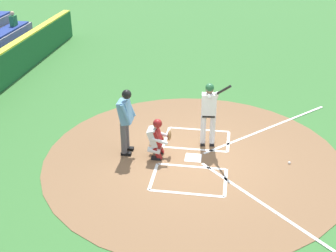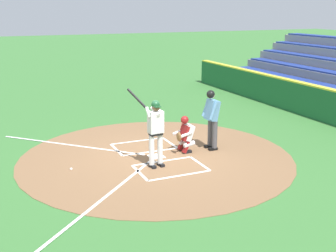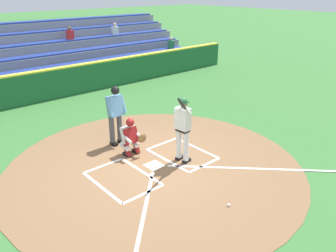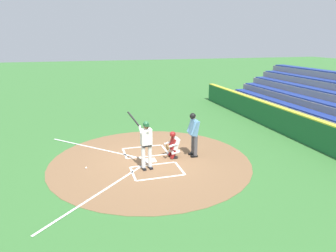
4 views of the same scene
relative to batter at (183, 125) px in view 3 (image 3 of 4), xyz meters
The scene contains 9 objects.
ground_plane 1.37m from the batter, 23.56° to the right, with size 120.00×120.00×0.00m, color #387033.
dirt_circle 1.36m from the batter, 23.56° to the right, with size 8.00×8.00×0.01m, color brown.
home_plate_and_chalk 1.43m from the batter, 36.52° to the left, with size 7.93×4.91×0.01m.
batter is the anchor object (origin of this frame).
catcher 1.61m from the batter, 58.09° to the right, with size 0.59×0.60×1.13m.
plate_umpire 2.27m from the batter, 71.23° to the right, with size 0.58×0.41×1.86m.
baseball 2.53m from the batter, 73.35° to the left, with size 0.07×0.07×0.07m, color white.
backstop_wall 7.87m from the batter, 84.54° to the right, with size 22.00×0.36×1.31m.
bleacher_stand 11.68m from the batter, 86.35° to the right, with size 20.00×5.10×2.78m.
Camera 3 is at (5.06, 6.35, 4.56)m, focal length 36.18 mm.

